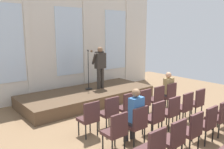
{
  "coord_description": "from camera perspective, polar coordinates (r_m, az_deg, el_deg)",
  "views": [
    {
      "loc": [
        -4.74,
        -3.29,
        2.69
      ],
      "look_at": [
        0.18,
        2.67,
        1.22
      ],
      "focal_mm": 36.84,
      "sensor_mm": 36.0,
      "label": 1
    }
  ],
  "objects": [
    {
      "name": "chair_r1_c5",
      "position": [
        7.64,
        20.22,
        -6.28
      ],
      "size": [
        0.46,
        0.44,
        0.94
      ],
      "color": "black",
      "rests_on": "ground"
    },
    {
      "name": "chair_r1_c1",
      "position": [
        5.63,
        6.18,
        -11.78
      ],
      "size": [
        0.46,
        0.44,
        0.94
      ],
      "color": "black",
      "rests_on": "ground"
    },
    {
      "name": "chair_r2_c4",
      "position": [
        6.63,
        25.14,
        -9.24
      ],
      "size": [
        0.46,
        0.44,
        0.94
      ],
      "color": "black",
      "rests_on": "ground"
    },
    {
      "name": "ground_plane",
      "position": [
        6.36,
        14.72,
        -14.61
      ],
      "size": [
        13.71,
        13.71,
        0.0
      ],
      "primitive_type": "plane",
      "color": "#846647"
    },
    {
      "name": "chair_r2_c2",
      "position": [
        5.54,
        19.08,
        -12.75
      ],
      "size": [
        0.46,
        0.44,
        0.94
      ],
      "color": "black",
      "rests_on": "ground"
    },
    {
      "name": "chair_r0_c4",
      "position": [
        7.69,
        10.96,
        -5.7
      ],
      "size": [
        0.46,
        0.44,
        0.94
      ],
      "color": "black",
      "rests_on": "ground"
    },
    {
      "name": "chair_r1_c2",
      "position": [
        6.09,
        10.59,
        -10.13
      ],
      "size": [
        0.46,
        0.44,
        0.94
      ],
      "color": "black",
      "rests_on": "ground"
    },
    {
      "name": "chair_r0_c3",
      "position": [
        7.21,
        7.6,
        -6.71
      ],
      "size": [
        0.46,
        0.44,
        0.94
      ],
      "color": "black",
      "rests_on": "ground"
    },
    {
      "name": "chair_r0_c1",
      "position": [
        6.35,
        -0.63,
        -9.04
      ],
      "size": [
        0.46,
        0.44,
        0.94
      ],
      "color": "black",
      "rests_on": "ground"
    },
    {
      "name": "speaker",
      "position": [
        9.05,
        -3.0,
        2.5
      ],
      "size": [
        0.5,
        0.69,
        1.66
      ],
      "color": "#332D28",
      "rests_on": "stage_platform"
    },
    {
      "name": "chair_r2_c1",
      "position": [
        5.03,
        15.0,
        -14.99
      ],
      "size": [
        0.46,
        0.44,
        0.94
      ],
      "color": "black",
      "rests_on": "ground"
    },
    {
      "name": "stage_platform",
      "position": [
        8.96,
        -5.91,
        -5.32
      ],
      "size": [
        5.06,
        2.14,
        0.43
      ],
      "primitive_type": "cube",
      "color": "brown",
      "rests_on": "ground"
    },
    {
      "name": "chair_r1_c0",
      "position": [
        5.22,
        0.98,
        -13.61
      ],
      "size": [
        0.46,
        0.44,
        0.94
      ],
      "color": "black",
      "rests_on": "ground"
    },
    {
      "name": "audience_r0_c5",
      "position": [
        8.19,
        13.52,
        -3.38
      ],
      "size": [
        0.36,
        0.39,
        1.31
      ],
      "color": "#2D2D33",
      "rests_on": "ground"
    },
    {
      "name": "chair_r0_c0",
      "position": [
        5.99,
        -5.62,
        -10.36
      ],
      "size": [
        0.46,
        0.44,
        0.94
      ],
      "color": "black",
      "rests_on": "ground"
    },
    {
      "name": "rear_partition",
      "position": [
        9.8,
        -10.44,
        7.98
      ],
      "size": [
        9.33,
        0.14,
        4.47
      ],
      "color": "silver",
      "rests_on": "ground"
    },
    {
      "name": "chair_r2_c3",
      "position": [
        6.07,
        22.4,
        -10.85
      ],
      "size": [
        0.46,
        0.44,
        0.94
      ],
      "color": "black",
      "rests_on": "ground"
    },
    {
      "name": "mic_stand",
      "position": [
        9.05,
        -5.84,
        -1.55
      ],
      "size": [
        0.28,
        0.28,
        1.55
      ],
      "color": "black",
      "rests_on": "stage_platform"
    },
    {
      "name": "audience_r1_c1",
      "position": [
        5.61,
        5.64,
        -9.48
      ],
      "size": [
        0.36,
        0.39,
        1.36
      ],
      "color": "#2D2D33",
      "rests_on": "ground"
    },
    {
      "name": "chair_r0_c2",
      "position": [
        6.76,
        3.75,
        -7.82
      ],
      "size": [
        0.46,
        0.44,
        0.94
      ],
      "color": "black",
      "rests_on": "ground"
    },
    {
      "name": "chair_r1_c4",
      "position": [
        7.1,
        17.5,
        -7.4
      ],
      "size": [
        0.46,
        0.44,
        0.94
      ],
      "color": "black",
      "rests_on": "ground"
    },
    {
      "name": "chair_r0_c5",
      "position": [
        8.19,
        13.91,
        -4.8
      ],
      "size": [
        0.46,
        0.44,
        0.94
      ],
      "color": "black",
      "rests_on": "ground"
    },
    {
      "name": "chair_r2_c0",
      "position": [
        4.56,
        9.93,
        -17.61
      ],
      "size": [
        0.46,
        0.44,
        0.94
      ],
      "color": "black",
      "rests_on": "ground"
    },
    {
      "name": "chair_r1_c3",
      "position": [
        6.58,
        14.32,
        -8.67
      ],
      "size": [
        0.46,
        0.44,
        0.94
      ],
      "color": "black",
      "rests_on": "ground"
    }
  ]
}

